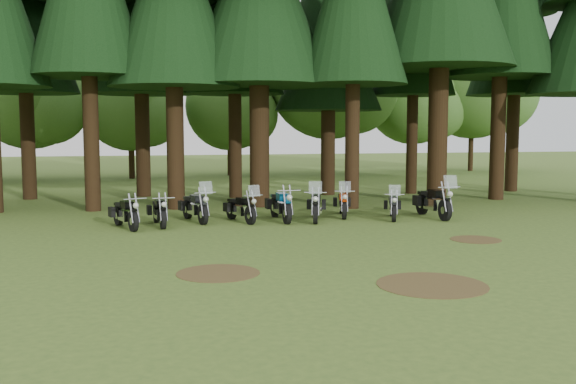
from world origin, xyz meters
name	(u,v)px	position (x,y,z in m)	size (l,w,h in m)	color
ground	(326,250)	(0.00, 0.00, 0.00)	(120.00, 120.00, 0.00)	#435F24
pine_back_4	(329,15)	(4.04, 13.25, 8.25)	(4.94, 4.94, 13.78)	#322010
decid_2	(34,96)	(-10.43, 24.78, 4.95)	(6.72, 6.53, 8.40)	#322010
decid_3	(135,105)	(-4.71, 25.13, 4.51)	(6.12, 5.95, 7.65)	#322010
decid_4	(234,109)	(1.58, 26.32, 4.37)	(5.93, 5.76, 7.41)	#322010
decid_5	(336,81)	(8.29, 25.71, 6.23)	(8.45, 8.21, 10.56)	#322010
decid_6	(418,98)	(14.85, 27.01, 5.20)	(7.06, 6.86, 8.82)	#322010
decid_7	(479,85)	(19.46, 26.83, 6.22)	(8.44, 8.20, 10.55)	#322010
dirt_patch_0	(218,273)	(-3.00, -2.00, 0.01)	(1.80, 1.80, 0.01)	#4C3D1E
dirt_patch_1	(476,240)	(4.50, 0.50, 0.01)	(1.40, 1.40, 0.01)	#4C3D1E
dirt_patch_2	(432,285)	(1.00, -4.00, 0.01)	(2.20, 2.20, 0.01)	#4C3D1E
motorcycle_0	(125,214)	(-5.03, 4.84, 0.44)	(0.80, 2.06, 0.87)	black
motorcycle_1	(159,212)	(-3.99, 5.13, 0.43)	(0.39, 2.07, 0.84)	black
motorcycle_2	(195,207)	(-2.80, 5.79, 0.48)	(0.82, 2.25, 1.42)	black
motorcycle_3	(241,209)	(-1.34, 5.37, 0.44)	(0.85, 2.05, 1.30)	black
motorcycle_4	(281,206)	(0.01, 5.38, 0.49)	(0.35, 2.34, 0.95)	black
motorcycle_5	(316,207)	(1.17, 5.09, 0.47)	(0.92, 2.22, 1.42)	black
motorcycle_6	(343,204)	(2.37, 5.87, 0.44)	(0.78, 2.10, 1.33)	black
motorcycle_7	(393,207)	(3.84, 4.85, 0.42)	(0.92, 1.96, 1.26)	black
motorcycle_8	(433,203)	(5.33, 4.86, 0.52)	(0.47, 2.48, 1.56)	black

